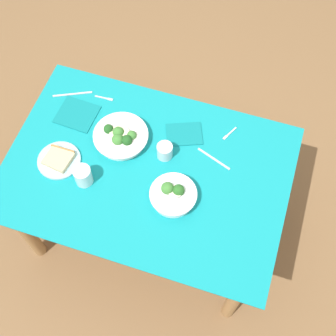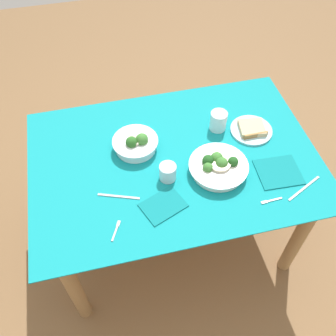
% 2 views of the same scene
% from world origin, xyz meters
% --- Properties ---
extents(ground_plane, '(6.00, 6.00, 0.00)m').
position_xyz_m(ground_plane, '(0.00, 0.00, 0.00)').
color(ground_plane, brown).
extents(dining_table, '(1.36, 0.94, 0.71)m').
position_xyz_m(dining_table, '(0.00, 0.00, 0.60)').
color(dining_table, teal).
rests_on(dining_table, ground_plane).
extents(broccoli_bowl_far, '(0.22, 0.22, 0.10)m').
position_xyz_m(broccoli_bowl_far, '(-0.17, 0.10, 0.75)').
color(broccoli_bowl_far, white).
rests_on(broccoli_bowl_far, dining_table).
extents(broccoli_bowl_near, '(0.27, 0.27, 0.09)m').
position_xyz_m(broccoli_bowl_near, '(0.17, -0.12, 0.74)').
color(broccoli_bowl_near, white).
rests_on(broccoli_bowl_near, dining_table).
extents(bread_side_plate, '(0.21, 0.21, 0.04)m').
position_xyz_m(bread_side_plate, '(0.42, 0.08, 0.72)').
color(bread_side_plate, '#99C6D1').
rests_on(bread_side_plate, dining_table).
extents(water_glass_center, '(0.08, 0.08, 0.10)m').
position_xyz_m(water_glass_center, '(0.26, 0.14, 0.76)').
color(water_glass_center, silver).
rests_on(water_glass_center, dining_table).
extents(water_glass_side, '(0.08, 0.08, 0.08)m').
position_xyz_m(water_glass_side, '(-0.06, -0.11, 0.75)').
color(water_glass_side, silver).
rests_on(water_glass_side, dining_table).
extents(fork_by_far_bowl, '(0.05, 0.09, 0.00)m').
position_xyz_m(fork_by_far_bowl, '(-0.33, -0.32, 0.71)').
color(fork_by_far_bowl, '#B7B7BC').
rests_on(fork_by_far_bowl, dining_table).
extents(fork_by_near_bowl, '(0.10, 0.01, 0.00)m').
position_xyz_m(fork_by_near_bowl, '(0.35, -0.33, 0.71)').
color(fork_by_near_bowl, '#B7B7BC').
rests_on(fork_by_near_bowl, dining_table).
extents(table_knife_left, '(0.19, 0.10, 0.00)m').
position_xyz_m(table_knife_left, '(0.52, -0.31, 0.71)').
color(table_knife_left, '#B7B7BC').
rests_on(table_knife_left, dining_table).
extents(table_knife_right, '(0.18, 0.07, 0.00)m').
position_xyz_m(table_knife_right, '(-0.29, -0.16, 0.71)').
color(table_knife_right, '#B7B7BC').
rests_on(table_knife_right, dining_table).
extents(napkin_folded_upper, '(0.20, 0.19, 0.01)m').
position_xyz_m(napkin_folded_upper, '(0.45, -0.19, 0.71)').
color(napkin_folded_upper, '#0F777D').
rests_on(napkin_folded_upper, dining_table).
extents(napkin_folded_lower, '(0.22, 0.19, 0.01)m').
position_xyz_m(napkin_folded_lower, '(-0.11, -0.25, 0.71)').
color(napkin_folded_lower, '#0F777D').
rests_on(napkin_folded_lower, dining_table).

